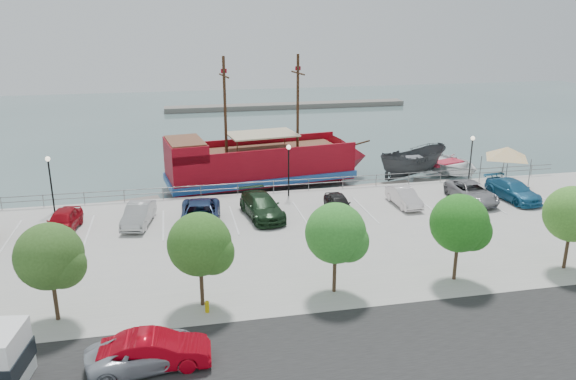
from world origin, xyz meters
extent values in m
plane|color=#425B5A|center=(0.00, 0.00, -1.00)|extent=(160.00, 160.00, 0.00)
cube|color=black|center=(0.00, -16.00, 0.01)|extent=(100.00, 8.00, 0.04)
cube|color=#9F9D99|center=(0.00, -10.00, 0.01)|extent=(100.00, 4.00, 0.05)
cylinder|color=slate|center=(0.00, 7.80, 0.95)|extent=(50.00, 0.06, 0.06)
cylinder|color=slate|center=(0.00, 7.80, 0.55)|extent=(50.00, 0.06, 0.06)
cube|color=#67645B|center=(10.00, 55.00, -0.60)|extent=(40.00, 3.00, 0.80)
cube|color=maroon|center=(-1.29, 12.86, 0.97)|extent=(17.13, 7.49, 2.69)
cube|color=#21519E|center=(-1.29, 12.86, 0.09)|extent=(17.49, 7.84, 0.62)
cone|color=maroon|center=(7.73, 14.15, 0.97)|extent=(3.99, 5.39, 4.97)
cube|color=maroon|center=(-7.95, 11.90, 3.04)|extent=(3.81, 5.57, 1.45)
cube|color=brown|center=(-7.95, 11.90, 3.81)|extent=(3.55, 5.13, 0.12)
cube|color=brown|center=(-0.78, 12.93, 2.37)|extent=(13.97, 6.43, 0.16)
cube|color=maroon|center=(-1.65, 15.31, 2.68)|extent=(16.43, 2.57, 0.72)
cube|color=maroon|center=(-0.94, 10.40, 2.68)|extent=(16.43, 2.57, 0.72)
cylinder|color=#382111|center=(2.29, 13.37, 6.56)|extent=(0.28, 0.28, 8.49)
cylinder|color=#382111|center=(-4.37, 12.41, 6.56)|extent=(0.28, 0.28, 8.49)
cylinder|color=#382111|center=(2.29, 13.37, 9.15)|extent=(0.59, 3.10, 0.14)
cylinder|color=#382111|center=(-4.37, 12.41, 9.15)|extent=(0.59, 3.10, 0.14)
cube|color=#C3B48C|center=(-1.09, 12.88, 3.87)|extent=(6.50, 4.75, 0.12)
cylinder|color=#382111|center=(8.44, 14.26, 2.21)|extent=(2.58, 0.53, 0.61)
imported|color=#3F4144|center=(13.19, 11.93, 0.45)|extent=(8.00, 4.83, 2.90)
imported|color=white|center=(17.41, 13.37, -0.19)|extent=(7.66, 9.15, 1.62)
cube|color=slate|center=(-13.64, 9.20, -0.80)|extent=(7.10, 3.45, 0.39)
cube|color=gray|center=(8.42, 9.20, -0.79)|extent=(7.71, 2.97, 0.43)
cube|color=#66635D|center=(15.71, 9.20, -0.81)|extent=(6.69, 4.35, 0.37)
cylinder|color=slate|center=(17.27, 6.90, 1.20)|extent=(0.09, 0.09, 2.41)
cylinder|color=slate|center=(20.01, 7.66, 1.20)|extent=(0.09, 0.09, 2.41)
cylinder|color=slate|center=(18.03, 4.16, 1.20)|extent=(0.09, 0.09, 2.41)
cylinder|color=slate|center=(20.77, 4.92, 1.20)|extent=(0.09, 0.09, 2.41)
pyramid|color=beige|center=(19.02, 5.91, 3.34)|extent=(5.66, 5.66, 0.98)
imported|color=#A0A6B1|center=(-10.65, -14.71, 0.68)|extent=(5.22, 3.08, 1.36)
imported|color=#AB0312|center=(-10.25, -14.82, 0.76)|extent=(4.70, 1.85, 1.53)
cylinder|color=#CAAA0A|center=(-7.82, -10.80, 0.27)|extent=(0.21, 0.21, 0.53)
sphere|color=#CAAA0A|center=(-7.82, -10.80, 0.55)|extent=(0.23, 0.23, 0.23)
cylinder|color=black|center=(-18.00, 6.50, 2.00)|extent=(0.12, 0.12, 4.00)
sphere|color=#FFF2CC|center=(-18.00, 6.50, 4.10)|extent=(0.36, 0.36, 0.36)
cylinder|color=black|center=(0.00, 6.50, 2.00)|extent=(0.12, 0.12, 4.00)
sphere|color=#FFF2CC|center=(0.00, 6.50, 4.10)|extent=(0.36, 0.36, 0.36)
cylinder|color=black|center=(16.00, 6.50, 2.00)|extent=(0.12, 0.12, 4.00)
sphere|color=#FFF2CC|center=(16.00, 6.50, 4.10)|extent=(0.36, 0.36, 0.36)
cylinder|color=#473321|center=(-15.00, -10.00, 1.10)|extent=(0.20, 0.20, 2.20)
sphere|color=#2D4F1C|center=(-15.00, -10.00, 3.40)|extent=(3.20, 3.20, 3.20)
sphere|color=#2D4F1C|center=(-14.40, -10.30, 3.00)|extent=(2.20, 2.20, 2.20)
cylinder|color=#473321|center=(-8.00, -10.00, 1.10)|extent=(0.20, 0.20, 2.20)
sphere|color=#2B571C|center=(-8.00, -10.00, 3.40)|extent=(3.20, 3.20, 3.20)
sphere|color=#2B571C|center=(-7.40, -10.30, 3.00)|extent=(2.20, 2.20, 2.20)
cylinder|color=#473321|center=(-1.00, -10.00, 1.10)|extent=(0.20, 0.20, 2.20)
sphere|color=#2A7024|center=(-1.00, -10.00, 3.40)|extent=(3.20, 3.20, 3.20)
sphere|color=#2A7024|center=(-0.40, -10.30, 3.00)|extent=(2.20, 2.20, 2.20)
cylinder|color=#473321|center=(6.00, -10.00, 1.10)|extent=(0.20, 0.20, 2.20)
sphere|color=#1F6018|center=(6.00, -10.00, 3.40)|extent=(3.20, 3.20, 3.20)
sphere|color=#1F6018|center=(6.60, -10.30, 3.00)|extent=(2.20, 2.20, 2.20)
cylinder|color=#473321|center=(13.00, -10.00, 1.10)|extent=(0.20, 0.20, 2.20)
sphere|color=#3E7826|center=(13.00, -10.00, 3.40)|extent=(3.20, 3.20, 3.20)
imported|color=maroon|center=(-16.63, 2.17, 0.76)|extent=(2.38, 4.69, 1.53)
imported|color=#ADADAD|center=(-11.66, 2.45, 0.75)|extent=(2.43, 4.79, 1.51)
imported|color=navy|center=(-7.43, 1.21, 0.83)|extent=(3.30, 6.21, 1.66)
imported|color=black|center=(-2.91, 2.20, 0.82)|extent=(3.07, 5.91, 1.64)
imported|color=black|center=(2.84, 1.96, 0.69)|extent=(1.77, 4.09, 1.37)
imported|color=silver|center=(8.27, 2.45, 0.69)|extent=(1.57, 4.20, 1.37)
imported|color=gray|center=(13.92, 2.32, 0.75)|extent=(2.53, 5.41, 1.50)
imported|color=#1F628E|center=(17.37, 2.01, 0.77)|extent=(2.75, 5.51, 1.54)
camera|label=1|loc=(-8.99, -35.95, 14.38)|focal=35.00mm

